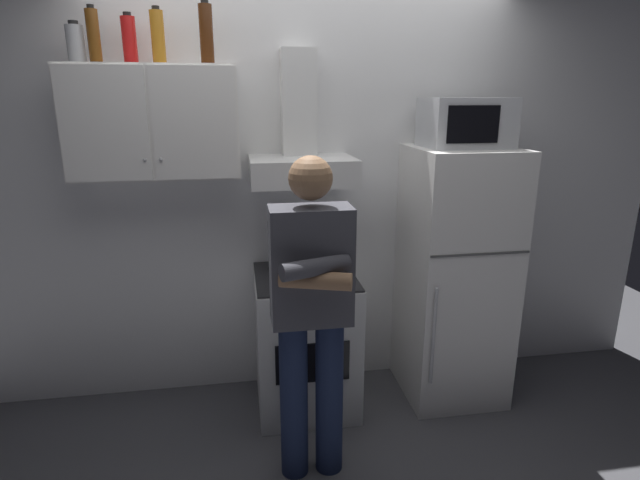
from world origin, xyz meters
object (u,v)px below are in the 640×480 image
refrigerator (455,276)px  bottle_liquor_amber (158,37)px  bottle_canister_steel (76,44)px  cooking_pot (330,271)px  bottle_soda_red (129,40)px  microwave (466,123)px  upper_cabinet (155,122)px  person_standing (311,312)px  range_hood (301,148)px  bottle_beer_brown (94,36)px  stove_oven (306,341)px  bottle_rum_dark (206,34)px

refrigerator → bottle_liquor_amber: size_ratio=5.67×
bottle_canister_steel → cooking_pot: bearing=-9.8°
bottle_soda_red → bottle_canister_steel: (-0.26, -0.04, -0.03)m
microwave → bottle_soda_red: (-1.84, 0.13, 0.43)m
upper_cabinet → bottle_soda_red: 0.43m
upper_cabinet → person_standing: 1.35m
microwave → bottle_liquor_amber: (-1.70, 0.10, 0.44)m
range_hood → refrigerator: size_ratio=0.47×
range_hood → bottle_beer_brown: (-1.06, -0.04, 0.58)m
stove_oven → bottle_beer_brown: size_ratio=3.15×
bottle_soda_red → bottle_liquor_amber: size_ratio=0.90×
bottle_canister_steel → microwave: bearing=-2.3°
microwave → person_standing: microwave is taller
bottle_soda_red → bottle_liquor_amber: 0.15m
stove_oven → bottle_beer_brown: bearing=175.0°
cooking_pot → bottle_beer_brown: size_ratio=1.07×
bottle_beer_brown → refrigerator: bearing=-2.6°
cooking_pot → bottle_canister_steel: bottle_canister_steel is taller
refrigerator → stove_oven: bearing=-180.0°
refrigerator → bottle_rum_dark: bottle_rum_dark is taller
range_hood → bottle_beer_brown: 1.21m
bottle_beer_brown → stove_oven: bearing=-5.0°
refrigerator → bottle_beer_brown: size_ratio=5.77×
refrigerator → microwave: (-0.00, 0.02, 0.94)m
upper_cabinet → cooking_pot: (0.93, -0.24, -0.83)m
upper_cabinet → stove_oven: bearing=-8.9°
stove_oven → bottle_canister_steel: bearing=174.9°
cooking_pot → bottle_liquor_amber: size_ratio=1.05×
stove_oven → refrigerator: 1.02m
upper_cabinet → bottle_beer_brown: bottle_beer_brown is taller
refrigerator → bottle_rum_dark: size_ratio=5.05×
upper_cabinet → range_hood: range_hood is taller
bottle_soda_red → microwave: bearing=-3.9°
person_standing → bottle_rum_dark: 1.55m
bottle_canister_steel → bottle_beer_brown: bearing=-6.2°
microwave → bottle_liquor_amber: bearing=176.8°
person_standing → bottle_rum_dark: bearing=122.1°
refrigerator → microwave: 0.94m
bottle_beer_brown → bottle_canister_steel: size_ratio=1.37×
refrigerator → bottle_canister_steel: bearing=177.2°
cooking_pot → bottle_rum_dark: size_ratio=0.94×
upper_cabinet → bottle_soda_red: bearing=168.7°
range_hood → bottle_rum_dark: 0.78m
bottle_soda_red → bottle_canister_steel: bearing=-170.6°
bottle_beer_brown → bottle_liquor_amber: bottle_liquor_amber is taller
stove_oven → bottle_rum_dark: size_ratio=2.76×
person_standing → bottle_rum_dark: size_ratio=5.17×
bottle_beer_brown → upper_cabinet: bearing=7.5°
bottle_rum_dark → bottle_canister_steel: size_ratio=1.57×
refrigerator → upper_cabinet: bearing=175.9°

